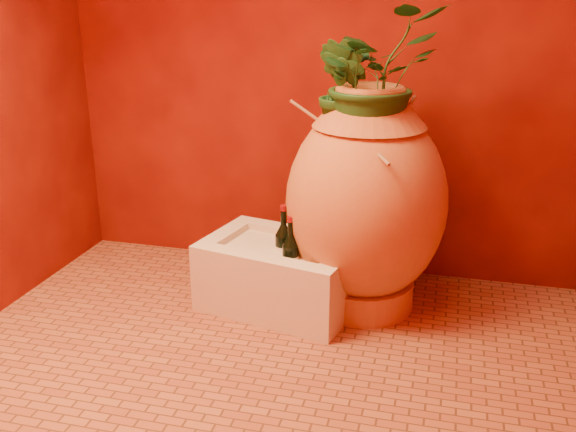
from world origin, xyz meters
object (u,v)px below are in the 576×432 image
(wine_bottle_a, at_px, (290,259))
(wall_tap, at_px, (331,124))
(stone_basin, at_px, (281,275))
(wine_bottle_b, at_px, (303,245))
(wine_bottle_c, at_px, (284,249))
(amphora, at_px, (366,202))

(wine_bottle_a, height_order, wall_tap, wall_tap)
(stone_basin, height_order, wall_tap, wall_tap)
(wine_bottle_b, xyz_separation_m, wall_tap, (0.04, 0.41, 0.45))
(wine_bottle_a, xyz_separation_m, wine_bottle_c, (-0.05, 0.09, 0.01))
(wine_bottle_c, bearing_deg, amphora, 17.43)
(wine_bottle_c, bearing_deg, stone_basin, 151.94)
(amphora, height_order, wall_tap, amphora)
(stone_basin, bearing_deg, amphora, 15.50)
(wine_bottle_b, xyz_separation_m, wine_bottle_c, (-0.08, -0.02, -0.02))
(wine_bottle_b, bearing_deg, stone_basin, -171.15)
(amphora, height_order, wine_bottle_b, amphora)
(wine_bottle_b, height_order, wall_tap, wall_tap)
(amphora, height_order, wine_bottle_a, amphora)
(wine_bottle_a, relative_size, wine_bottle_c, 0.95)
(wall_tap, bearing_deg, amphora, -55.97)
(amphora, xyz_separation_m, wine_bottle_c, (-0.34, -0.11, -0.21))
(stone_basin, height_order, wine_bottle_a, wine_bottle_a)
(amphora, relative_size, wine_bottle_a, 3.36)
(wine_bottle_b, distance_m, wine_bottle_c, 0.08)
(amphora, bearing_deg, wine_bottle_c, -162.57)
(stone_basin, distance_m, wine_bottle_a, 0.17)
(wine_bottle_a, relative_size, wall_tap, 1.94)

